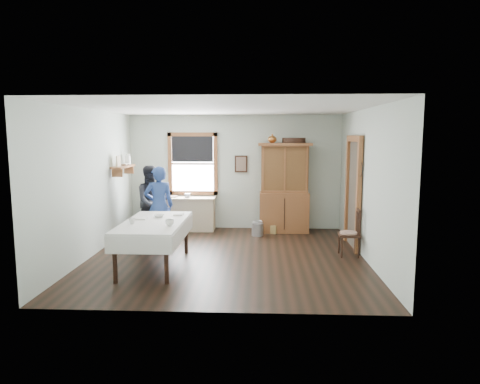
% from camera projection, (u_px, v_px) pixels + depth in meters
% --- Properties ---
extents(room, '(5.01, 5.01, 2.70)m').
position_uv_depth(room, '(227.00, 184.00, 7.70)').
color(room, black).
rests_on(room, ground).
extents(window, '(1.18, 0.07, 1.48)m').
position_uv_depth(window, '(193.00, 160.00, 10.15)').
color(window, white).
rests_on(window, room).
extents(doorway, '(0.09, 1.14, 2.22)m').
position_uv_depth(doorway, '(354.00, 189.00, 8.45)').
color(doorway, '#453C31').
rests_on(doorway, room).
extents(wall_shelf, '(0.24, 1.00, 0.44)m').
position_uv_depth(wall_shelf, '(124.00, 165.00, 9.31)').
color(wall_shelf, '#97542E').
rests_on(wall_shelf, room).
extents(framed_picture, '(0.30, 0.04, 0.40)m').
position_uv_depth(framed_picture, '(241.00, 164.00, 10.11)').
color(framed_picture, '#321A11').
rests_on(framed_picture, room).
extents(rug_beater, '(0.01, 0.27, 0.27)m').
position_uv_depth(rug_beater, '(361.00, 163.00, 7.84)').
color(rug_beater, black).
rests_on(rug_beater, room).
extents(work_counter, '(1.37, 0.52, 0.79)m').
position_uv_depth(work_counter, '(186.00, 214.00, 10.07)').
color(work_counter, tan).
rests_on(work_counter, room).
extents(china_hutch, '(1.21, 0.57, 2.05)m').
position_uv_depth(china_hutch, '(284.00, 188.00, 9.83)').
color(china_hutch, '#97542E').
rests_on(china_hutch, room).
extents(dining_table, '(1.04, 1.96, 0.78)m').
position_uv_depth(dining_table, '(154.00, 244.00, 7.25)').
color(dining_table, white).
rests_on(dining_table, room).
extents(spindle_chair, '(0.44, 0.44, 0.89)m').
position_uv_depth(spindle_chair, '(349.00, 232.00, 7.89)').
color(spindle_chair, '#321A11').
rests_on(spindle_chair, room).
extents(pail, '(0.29, 0.29, 0.28)m').
position_uv_depth(pail, '(258.00, 229.00, 9.53)').
color(pail, '#A3A5AC').
rests_on(pail, room).
extents(wicker_basket, '(0.39, 0.34, 0.19)m').
position_uv_depth(wicker_basket, '(271.00, 228.00, 9.83)').
color(wicker_basket, tan).
rests_on(wicker_basket, room).
extents(woman_blue, '(0.63, 0.51, 1.49)m').
position_uv_depth(woman_blue, '(159.00, 209.00, 8.67)').
color(woman_blue, navy).
rests_on(woman_blue, room).
extents(figure_dark, '(0.89, 0.84, 1.45)m').
position_uv_depth(figure_dark, '(152.00, 204.00, 9.43)').
color(figure_dark, black).
rests_on(figure_dark, room).
extents(table_cup_a, '(0.17, 0.17, 0.11)m').
position_uv_depth(table_cup_a, '(170.00, 222.00, 6.85)').
color(table_cup_a, white).
rests_on(table_cup_a, dining_table).
extents(table_cup_b, '(0.13, 0.13, 0.10)m').
position_uv_depth(table_cup_b, '(132.00, 221.00, 6.99)').
color(table_cup_b, white).
rests_on(table_cup_b, dining_table).
extents(table_bowl, '(0.23, 0.23, 0.05)m').
position_uv_depth(table_bowl, '(159.00, 216.00, 7.56)').
color(table_bowl, white).
rests_on(table_bowl, dining_table).
extents(counter_book, '(0.26, 0.29, 0.02)m').
position_uv_depth(counter_book, '(168.00, 197.00, 10.01)').
color(counter_book, '#796050').
rests_on(counter_book, work_counter).
extents(counter_bowl, '(0.22, 0.22, 0.06)m').
position_uv_depth(counter_bowl, '(165.00, 195.00, 10.16)').
color(counter_bowl, white).
rests_on(counter_bowl, work_counter).
extents(shelf_bowl, '(0.22, 0.22, 0.05)m').
position_uv_depth(shelf_bowl, '(124.00, 164.00, 9.32)').
color(shelf_bowl, white).
rests_on(shelf_bowl, wall_shelf).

